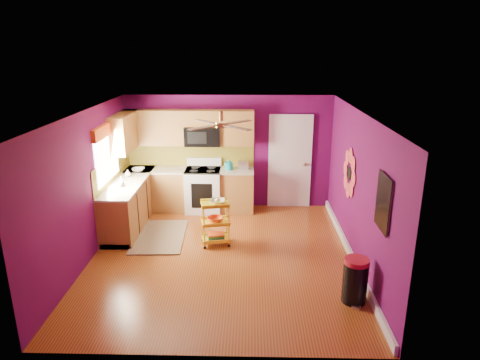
{
  "coord_description": "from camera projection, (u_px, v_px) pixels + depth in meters",
  "views": [
    {
      "loc": [
        0.47,
        -6.69,
        3.53
      ],
      "look_at": [
        0.3,
        0.4,
        1.27
      ],
      "focal_mm": 32.0,
      "sensor_mm": 36.0,
      "label": 1
    }
  ],
  "objects": [
    {
      "name": "toaster",
      "position": [
        243.0,
        165.0,
        9.25
      ],
      "size": [
        0.22,
        0.15,
        0.18
      ],
      "primitive_type": "cube",
      "color": "beige",
      "rests_on": "lower_cabinets"
    },
    {
      "name": "counter_dish",
      "position": [
        138.0,
        170.0,
        9.12
      ],
      "size": [
        0.26,
        0.26,
        0.06
      ],
      "primitive_type": "imported",
      "color": "white",
      "rests_on": "lower_cabinets"
    },
    {
      "name": "teal_kettle",
      "position": [
        229.0,
        166.0,
        9.23
      ],
      "size": [
        0.18,
        0.18,
        0.21
      ],
      "color": "teal",
      "rests_on": "lower_cabinets"
    },
    {
      "name": "ground",
      "position": [
        222.0,
        256.0,
        7.45
      ],
      "size": [
        5.0,
        5.0,
        0.0
      ],
      "primitive_type": "plane",
      "color": "brown",
      "rests_on": "ground"
    },
    {
      "name": "rolling_cart",
      "position": [
        216.0,
        221.0,
        7.76
      ],
      "size": [
        0.56,
        0.46,
        0.9
      ],
      "color": "yellow",
      "rests_on": "ground"
    },
    {
      "name": "left_window",
      "position": [
        106.0,
        145.0,
        7.98
      ],
      "size": [
        0.08,
        1.35,
        1.08
      ],
      "color": "white",
      "rests_on": "ground"
    },
    {
      "name": "upper_cabinetry",
      "position": [
        169.0,
        130.0,
        9.0
      ],
      "size": [
        2.8,
        2.3,
        1.26
      ],
      "color": "brown",
      "rests_on": "ground"
    },
    {
      "name": "soap_bottle_b",
      "position": [
        128.0,
        173.0,
        8.72
      ],
      "size": [
        0.12,
        0.12,
        0.15
      ],
      "primitive_type": "imported",
      "color": "white",
      "rests_on": "lower_cabinets"
    },
    {
      "name": "ceiling_fan",
      "position": [
        221.0,
        124.0,
        6.95
      ],
      "size": [
        1.01,
        1.01,
        0.26
      ],
      "color": "#BF8C3F",
      "rests_on": "ground"
    },
    {
      "name": "electric_range",
      "position": [
        203.0,
        189.0,
        9.39
      ],
      "size": [
        0.76,
        0.66,
        1.13
      ],
      "color": "white",
      "rests_on": "ground"
    },
    {
      "name": "soap_bottle_a",
      "position": [
        121.0,
        181.0,
        8.17
      ],
      "size": [
        0.08,
        0.08,
        0.18
      ],
      "primitive_type": "imported",
      "color": "#EA3F72",
      "rests_on": "lower_cabinets"
    },
    {
      "name": "panel_door",
      "position": [
        290.0,
        163.0,
        9.46
      ],
      "size": [
        0.95,
        0.11,
        2.15
      ],
      "color": "white",
      "rests_on": "ground"
    },
    {
      "name": "right_wall_art",
      "position": [
        363.0,
        185.0,
        6.64
      ],
      "size": [
        0.04,
        2.74,
        1.04
      ],
      "color": "black",
      "rests_on": "ground"
    },
    {
      "name": "room_envelope",
      "position": [
        223.0,
        166.0,
        6.95
      ],
      "size": [
        4.54,
        5.04,
        2.52
      ],
      "color": "#550948",
      "rests_on": "ground"
    },
    {
      "name": "counter_cup",
      "position": [
        120.0,
        185.0,
        8.1
      ],
      "size": [
        0.11,
        0.11,
        0.09
      ],
      "primitive_type": "imported",
      "color": "white",
      "rests_on": "lower_cabinets"
    },
    {
      "name": "shag_rug",
      "position": [
        160.0,
        236.0,
        8.2
      ],
      "size": [
        1.0,
        1.56,
        0.02
      ],
      "primitive_type": "cube",
      "rotation": [
        0.0,
        0.0,
        0.05
      ],
      "color": "black",
      "rests_on": "ground"
    },
    {
      "name": "lower_cabinets",
      "position": [
        164.0,
        197.0,
        9.08
      ],
      "size": [
        2.81,
        2.31,
        0.94
      ],
      "color": "brown",
      "rests_on": "ground"
    },
    {
      "name": "trash_can",
      "position": [
        355.0,
        280.0,
        6.05
      ],
      "size": [
        0.47,
        0.47,
        0.67
      ],
      "color": "black",
      "rests_on": "ground"
    }
  ]
}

